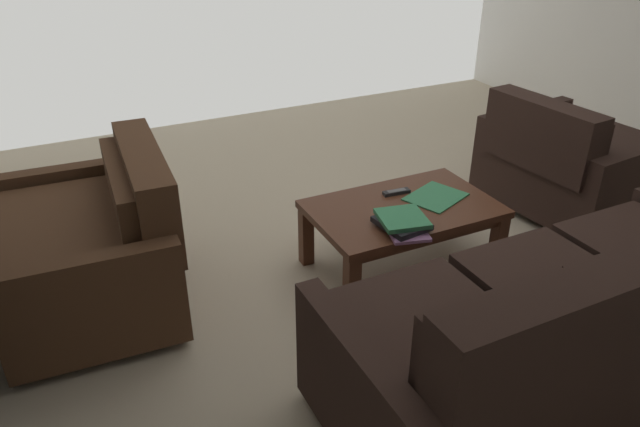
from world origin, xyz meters
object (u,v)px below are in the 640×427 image
(sofa_main, at_px, (569,327))
(coffee_table, at_px, (403,216))
(armchair_side, at_px, (568,162))
(tv_remote, at_px, (396,192))
(book_stack, at_px, (403,223))
(loose_magazine, at_px, (436,197))
(loveseat_near, at_px, (97,243))

(sofa_main, xyz_separation_m, coffee_table, (0.06, -1.14, -0.04))
(sofa_main, relative_size, armchair_side, 1.89)
(armchair_side, height_order, tv_remote, armchair_side)
(book_stack, bearing_deg, tv_remote, -117.77)
(armchair_side, relative_size, tv_remote, 6.49)
(book_stack, bearing_deg, loose_magazine, -148.81)
(coffee_table, xyz_separation_m, book_stack, (0.14, 0.21, 0.10))
(loose_magazine, bearing_deg, book_stack, 99.03)
(sofa_main, height_order, tv_remote, sofa_main)
(sofa_main, xyz_separation_m, armchair_side, (-1.31, -1.28, -0.02))
(tv_remote, height_order, loose_magazine, tv_remote)
(tv_remote, bearing_deg, loose_magazine, 141.94)
(book_stack, bearing_deg, sofa_main, 102.37)
(coffee_table, height_order, book_stack, book_stack)
(loveseat_near, bearing_deg, loose_magazine, 167.48)
(coffee_table, xyz_separation_m, loose_magazine, (-0.22, -0.01, 0.07))
(loveseat_near, distance_m, coffee_table, 1.62)
(book_stack, height_order, loose_magazine, book_stack)
(loose_magazine, bearing_deg, coffee_table, 69.75)
(coffee_table, bearing_deg, book_stack, 56.11)
(loveseat_near, xyz_separation_m, book_stack, (-1.43, 0.62, 0.08))
(coffee_table, bearing_deg, armchair_side, -174.27)
(coffee_table, height_order, tv_remote, tv_remote)
(loveseat_near, relative_size, book_stack, 3.60)
(armchair_side, bearing_deg, tv_remote, -0.27)
(loveseat_near, relative_size, armchair_side, 1.10)
(coffee_table, relative_size, loose_magazine, 3.21)
(loveseat_near, bearing_deg, armchair_side, 174.81)
(loveseat_near, relative_size, loose_magazine, 3.65)
(armchair_side, bearing_deg, coffee_table, 5.73)
(sofa_main, relative_size, loose_magazine, 6.29)
(loveseat_near, xyz_separation_m, armchair_side, (-2.94, 0.27, -0.00))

